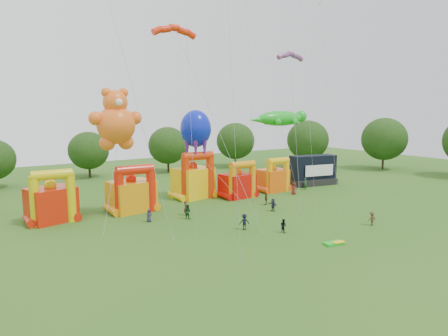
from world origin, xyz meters
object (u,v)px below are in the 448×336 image
gecko_kite (283,132)px  spectator_4 (266,199)px  bouncy_castle_0 (52,202)px  bouncy_castle_2 (194,180)px  teddy_bear_kite (113,162)px  spectator_0 (149,216)px  stage_trailer (313,170)px  octopus_kite (210,159)px

gecko_kite → spectator_4: 15.99m
bouncy_castle_0 → bouncy_castle_2: bouncy_castle_2 is taller
bouncy_castle_2 → teddy_bear_kite: (-14.26, -6.48, 4.53)m
bouncy_castle_2 → spectator_0: 14.02m
bouncy_castle_0 → stage_trailer: (43.19, 0.05, 0.11)m
gecko_kite → bouncy_castle_0: bearing=-178.1°
bouncy_castle_2 → teddy_bear_kite: 16.30m
gecko_kite → spectator_0: (-27.54, -7.58, -8.71)m
spectator_4 → bouncy_castle_2: bearing=-113.6°
stage_trailer → teddy_bear_kite: bearing=-173.5°
bouncy_castle_2 → teddy_bear_kite: teddy_bear_kite is taller
gecko_kite → teddy_bear_kite: bearing=-170.1°
teddy_bear_kite → spectator_0: 7.62m
teddy_bear_kite → octopus_kite: teddy_bear_kite is taller
octopus_kite → stage_trailer: bearing=0.4°
teddy_bear_kite → spectator_4: (20.47, -3.08, -6.36)m
stage_trailer → octopus_kite: 21.69m
stage_trailer → bouncy_castle_0: bearing=-179.9°
octopus_kite → teddy_bear_kite: bearing=-165.3°
teddy_bear_kite → gecko_kite: teddy_bear_kite is taller
stage_trailer → spectator_4: (-16.55, -7.31, -1.68)m
stage_trailer → spectator_4: size_ratio=5.06×
bouncy_castle_0 → gecko_kite: 37.80m
octopus_kite → spectator_0: (-12.21, -6.28, -5.36)m
bouncy_castle_0 → teddy_bear_kite: size_ratio=0.40×
teddy_bear_kite → gecko_kite: size_ratio=1.21×
teddy_bear_kite → spectator_4: 21.65m
bouncy_castle_2 → stage_trailer: bearing=-5.6°
bouncy_castle_0 → gecko_kite: (37.12, 1.20, 7.04)m
teddy_bear_kite → spectator_0: (3.40, -2.19, -6.45)m
spectator_0 → gecko_kite: bearing=13.2°
spectator_4 → spectator_0: bearing=-59.6°
teddy_bear_kite → spectator_0: size_ratio=10.43×
bouncy_castle_2 → gecko_kite: (16.69, -1.09, 6.79)m
bouncy_castle_0 → octopus_kite: size_ratio=0.48×
octopus_kite → spectator_0: bearing=-152.8°
bouncy_castle_2 → bouncy_castle_0: bearing=-173.6°
teddy_bear_kite → octopus_kite: size_ratio=1.20×
teddy_bear_kite → bouncy_castle_2: bearing=24.4°
bouncy_castle_2 → octopus_kite: bearing=-60.4°
teddy_bear_kite → bouncy_castle_0: bearing=145.9°
bouncy_castle_2 → spectator_0: bouncy_castle_2 is taller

